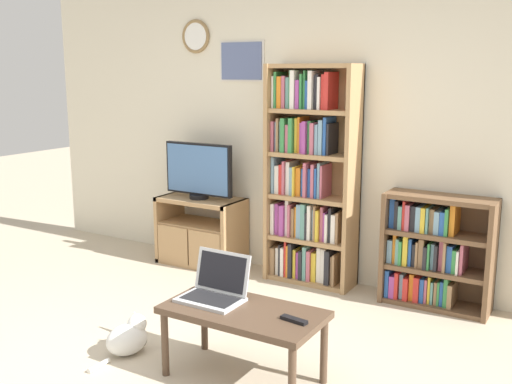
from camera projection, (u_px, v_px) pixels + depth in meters
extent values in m
cube|color=beige|center=(333.00, 130.00, 5.02)|extent=(6.30, 0.06, 2.60)
torus|color=olive|center=(196.00, 36.00, 5.52)|extent=(0.31, 0.03, 0.31)
cylinder|color=white|center=(196.00, 36.00, 5.52)|extent=(0.25, 0.02, 0.25)
cube|color=silver|center=(242.00, 61.00, 5.32)|extent=(0.46, 0.01, 0.36)
cube|color=slate|center=(242.00, 61.00, 5.32)|extent=(0.42, 0.02, 0.33)
cube|color=tan|center=(170.00, 226.00, 5.79)|extent=(0.04, 0.43, 0.63)
cube|color=tan|center=(235.00, 236.00, 5.41)|extent=(0.04, 0.43, 0.63)
cube|color=tan|center=(201.00, 200.00, 5.54)|extent=(0.79, 0.43, 0.04)
cube|color=tan|center=(202.00, 261.00, 5.66)|extent=(0.79, 0.43, 0.04)
cube|color=tan|center=(201.00, 224.00, 5.59)|extent=(0.72, 0.39, 0.04)
cube|color=tan|center=(173.00, 244.00, 5.54)|extent=(0.34, 0.02, 0.34)
cube|color=tan|center=(205.00, 250.00, 5.36)|extent=(0.34, 0.02, 0.34)
cylinder|color=black|center=(199.00, 196.00, 5.51)|extent=(0.18, 0.18, 0.04)
cube|color=black|center=(199.00, 169.00, 5.45)|extent=(0.70, 0.05, 0.47)
cube|color=#4770A8|center=(197.00, 169.00, 5.43)|extent=(0.66, 0.01, 0.44)
cube|color=tan|center=(274.00, 173.00, 5.16)|extent=(0.04, 0.30, 1.84)
cube|color=tan|center=(353.00, 181.00, 4.80)|extent=(0.04, 0.30, 1.84)
cube|color=tan|center=(319.00, 174.00, 5.10)|extent=(0.76, 0.02, 1.84)
cube|color=tan|center=(310.00, 280.00, 5.16)|extent=(0.69, 0.27, 0.04)
cube|color=tan|center=(310.00, 239.00, 5.09)|extent=(0.69, 0.27, 0.04)
cube|color=tan|center=(311.00, 198.00, 5.02)|extent=(0.69, 0.27, 0.04)
cube|color=tan|center=(312.00, 155.00, 4.94)|extent=(0.69, 0.27, 0.04)
cube|color=tan|center=(313.00, 111.00, 4.87)|extent=(0.69, 0.27, 0.04)
cube|color=tan|center=(314.00, 66.00, 4.80)|extent=(0.69, 0.27, 0.04)
cube|color=#93704C|center=(278.00, 258.00, 5.30)|extent=(0.04, 0.23, 0.24)
cube|color=white|center=(282.00, 259.00, 5.28)|extent=(0.03, 0.20, 0.24)
cube|color=#232328|center=(285.00, 257.00, 5.26)|extent=(0.02, 0.23, 0.27)
cube|color=white|center=(288.00, 259.00, 5.25)|extent=(0.03, 0.23, 0.25)
cube|color=red|center=(291.00, 256.00, 5.23)|extent=(0.02, 0.22, 0.31)
cube|color=orange|center=(293.00, 259.00, 5.22)|extent=(0.02, 0.23, 0.28)
cube|color=#232328|center=(296.00, 258.00, 5.20)|extent=(0.03, 0.24, 0.30)
cube|color=gold|center=(299.00, 261.00, 5.20)|extent=(0.03, 0.22, 0.25)
cube|color=#9E4293|center=(303.00, 263.00, 5.18)|extent=(0.03, 0.21, 0.23)
cube|color=#232328|center=(306.00, 262.00, 5.16)|extent=(0.03, 0.24, 0.25)
cube|color=#5B9389|center=(310.00, 261.00, 5.14)|extent=(0.03, 0.23, 0.29)
cube|color=#B75B70|center=(313.00, 263.00, 5.12)|extent=(0.03, 0.23, 0.26)
cube|color=gold|center=(318.00, 265.00, 5.11)|extent=(0.04, 0.21, 0.25)
cube|color=white|center=(323.00, 263.00, 5.09)|extent=(0.04, 0.19, 0.30)
cube|color=white|center=(327.00, 264.00, 5.06)|extent=(0.04, 0.20, 0.30)
cube|color=#232328|center=(332.00, 265.00, 5.03)|extent=(0.04, 0.24, 0.29)
cube|color=#93704C|center=(336.00, 268.00, 5.03)|extent=(0.02, 0.21, 0.25)
cube|color=#93704C|center=(338.00, 268.00, 5.01)|extent=(0.02, 0.24, 0.27)
cube|color=white|center=(278.00, 217.00, 5.23)|extent=(0.03, 0.22, 0.27)
cube|color=#9E4293|center=(282.00, 217.00, 5.22)|extent=(0.03, 0.20, 0.27)
cube|color=gold|center=(284.00, 219.00, 5.21)|extent=(0.02, 0.19, 0.24)
cube|color=#9E4293|center=(287.00, 219.00, 5.18)|extent=(0.04, 0.23, 0.26)
cube|color=white|center=(292.00, 216.00, 5.16)|extent=(0.03, 0.19, 0.31)
cube|color=#B75B70|center=(294.00, 219.00, 5.15)|extent=(0.02, 0.23, 0.28)
cube|color=#93704C|center=(297.00, 221.00, 5.14)|extent=(0.03, 0.20, 0.25)
cube|color=orange|center=(300.00, 220.00, 5.13)|extent=(0.02, 0.19, 0.26)
cube|color=#759EB7|center=(304.00, 219.00, 5.10)|extent=(0.04, 0.21, 0.29)
cube|color=#5B9389|center=(308.00, 219.00, 5.07)|extent=(0.04, 0.24, 0.30)
cube|color=#232328|center=(311.00, 224.00, 5.07)|extent=(0.02, 0.24, 0.23)
cube|color=white|center=(314.00, 221.00, 5.05)|extent=(0.03, 0.23, 0.29)
cube|color=#759EB7|center=(318.00, 223.00, 5.05)|extent=(0.02, 0.19, 0.26)
cube|color=#93704C|center=(320.00, 221.00, 5.02)|extent=(0.02, 0.23, 0.30)
cube|color=gold|center=(322.00, 224.00, 5.01)|extent=(0.03, 0.24, 0.26)
cube|color=#B75B70|center=(326.00, 222.00, 5.00)|extent=(0.02, 0.20, 0.29)
cube|color=#9E4293|center=(328.00, 225.00, 5.00)|extent=(0.02, 0.20, 0.25)
cube|color=white|center=(331.00, 226.00, 4.98)|extent=(0.02, 0.22, 0.24)
cube|color=#232328|center=(334.00, 223.00, 4.97)|extent=(0.02, 0.20, 0.29)
cube|color=white|center=(338.00, 227.00, 4.95)|extent=(0.04, 0.21, 0.24)
cube|color=#93704C|center=(341.00, 226.00, 4.93)|extent=(0.02, 0.21, 0.26)
cube|color=#759EB7|center=(278.00, 174.00, 5.16)|extent=(0.03, 0.21, 0.31)
cube|color=white|center=(282.00, 178.00, 5.15)|extent=(0.04, 0.20, 0.24)
cube|color=red|center=(286.00, 178.00, 5.12)|extent=(0.03, 0.21, 0.25)
cube|color=#B75B70|center=(289.00, 176.00, 5.10)|extent=(0.02, 0.23, 0.28)
cube|color=white|center=(292.00, 177.00, 5.09)|extent=(0.03, 0.19, 0.28)
cube|color=#759EB7|center=(296.00, 180.00, 5.07)|extent=(0.04, 0.21, 0.24)
cube|color=gold|center=(299.00, 180.00, 5.05)|extent=(0.02, 0.24, 0.25)
cube|color=orange|center=(303.00, 180.00, 5.04)|extent=(0.04, 0.20, 0.24)
cube|color=#2856A8|center=(307.00, 181.00, 5.03)|extent=(0.03, 0.19, 0.23)
cube|color=#B75B70|center=(310.00, 179.00, 5.00)|extent=(0.03, 0.24, 0.29)
cube|color=#2856A8|center=(314.00, 182.00, 4.99)|extent=(0.03, 0.20, 0.24)
cube|color=#B75B70|center=(317.00, 180.00, 4.97)|extent=(0.03, 0.22, 0.28)
cube|color=#2856A8|center=(320.00, 182.00, 4.96)|extent=(0.02, 0.22, 0.25)
cube|color=#759EB7|center=(323.00, 179.00, 4.95)|extent=(0.02, 0.20, 0.29)
cube|color=#B75B70|center=(326.00, 181.00, 4.94)|extent=(0.02, 0.20, 0.27)
cube|color=#B75B70|center=(278.00, 135.00, 5.09)|extent=(0.02, 0.22, 0.25)
cube|color=#759EB7|center=(281.00, 136.00, 5.08)|extent=(0.02, 0.20, 0.25)
cube|color=#93704C|center=(283.00, 134.00, 5.06)|extent=(0.02, 0.22, 0.28)
cube|color=#759EB7|center=(286.00, 136.00, 5.06)|extent=(0.02, 0.20, 0.25)
cube|color=#388947|center=(289.00, 134.00, 5.03)|extent=(0.04, 0.24, 0.28)
cube|color=#B75B70|center=(292.00, 138.00, 5.02)|extent=(0.03, 0.23, 0.23)
cube|color=#388947|center=(296.00, 135.00, 4.99)|extent=(0.04, 0.24, 0.29)
cube|color=gold|center=(301.00, 135.00, 4.99)|extent=(0.02, 0.19, 0.29)
cube|color=orange|center=(303.00, 134.00, 4.97)|extent=(0.02, 0.19, 0.30)
cube|color=#9E4293|center=(306.00, 137.00, 4.96)|extent=(0.03, 0.20, 0.25)
cube|color=#9E4293|center=(310.00, 137.00, 4.93)|extent=(0.03, 0.24, 0.27)
cube|color=#388947|center=(314.00, 137.00, 4.92)|extent=(0.03, 0.20, 0.27)
cube|color=#B75B70|center=(317.00, 138.00, 4.90)|extent=(0.03, 0.23, 0.25)
cube|color=#759EB7|center=(321.00, 139.00, 4.89)|extent=(0.03, 0.22, 0.24)
cube|color=#759EB7|center=(325.00, 137.00, 4.87)|extent=(0.03, 0.22, 0.28)
cube|color=#2856A8|center=(329.00, 135.00, 4.85)|extent=(0.03, 0.21, 0.30)
cube|color=#232328|center=(332.00, 139.00, 4.84)|extent=(0.02, 0.21, 0.25)
cube|color=white|center=(278.00, 92.00, 5.02)|extent=(0.02, 0.21, 0.26)
cube|color=#388947|center=(280.00, 90.00, 5.01)|extent=(0.02, 0.20, 0.30)
cube|color=orange|center=(284.00, 92.00, 4.99)|extent=(0.04, 0.20, 0.26)
cube|color=#B75B70|center=(288.00, 92.00, 4.97)|extent=(0.03, 0.20, 0.26)
cube|color=#5B9389|center=(292.00, 93.00, 4.96)|extent=(0.03, 0.19, 0.25)
cube|color=#388947|center=(295.00, 89.00, 4.94)|extent=(0.02, 0.19, 0.31)
cube|color=white|center=(298.00, 89.00, 4.91)|extent=(0.04, 0.23, 0.31)
cube|color=#9E4293|center=(303.00, 94.00, 4.90)|extent=(0.03, 0.22, 0.23)
cube|color=#388947|center=(306.00, 91.00, 4.88)|extent=(0.02, 0.22, 0.28)
cube|color=#388947|center=(309.00, 90.00, 4.88)|extent=(0.02, 0.19, 0.31)
cube|color=#2856A8|center=(312.00, 95.00, 4.87)|extent=(0.04, 0.19, 0.23)
cube|color=white|center=(316.00, 90.00, 4.84)|extent=(0.03, 0.23, 0.31)
cube|color=#232328|center=(321.00, 92.00, 4.83)|extent=(0.04, 0.19, 0.28)
cube|color=white|center=(324.00, 93.00, 4.81)|extent=(0.02, 0.22, 0.26)
cube|color=red|center=(327.00, 92.00, 4.79)|extent=(0.02, 0.20, 0.28)
cube|color=red|center=(331.00, 91.00, 4.77)|extent=(0.04, 0.21, 0.30)
cube|color=brown|center=(388.00, 245.00, 4.73)|extent=(0.04, 0.31, 0.87)
cube|color=brown|center=(491.00, 260.00, 4.34)|extent=(0.04, 0.31, 0.87)
cube|color=brown|center=(442.00, 247.00, 4.66)|extent=(0.81, 0.02, 0.87)
cube|color=brown|center=(434.00, 304.00, 4.62)|extent=(0.74, 0.27, 0.04)
cube|color=brown|center=(436.00, 270.00, 4.57)|extent=(0.74, 0.27, 0.04)
cube|color=brown|center=(438.00, 234.00, 4.51)|extent=(0.74, 0.27, 0.04)
cube|color=brown|center=(441.00, 198.00, 4.46)|extent=(0.74, 0.27, 0.04)
cube|color=#2856A8|center=(391.00, 280.00, 4.78)|extent=(0.03, 0.24, 0.22)
cube|color=#9E4293|center=(396.00, 283.00, 4.76)|extent=(0.04, 0.24, 0.18)
cube|color=red|center=(400.00, 282.00, 4.74)|extent=(0.03, 0.24, 0.21)
cube|color=#759EB7|center=(405.00, 283.00, 4.74)|extent=(0.03, 0.20, 0.20)
cube|color=red|center=(409.00, 286.00, 4.71)|extent=(0.04, 0.24, 0.18)
cube|color=orange|center=(415.00, 284.00, 4.70)|extent=(0.04, 0.20, 0.21)
cube|color=red|center=(420.00, 286.00, 4.67)|extent=(0.04, 0.23, 0.20)
cube|color=#2856A8|center=(425.00, 288.00, 4.65)|extent=(0.03, 0.21, 0.19)
cube|color=#B75B70|center=(428.00, 288.00, 4.64)|extent=(0.02, 0.20, 0.19)
cube|color=gold|center=(432.00, 287.00, 4.63)|extent=(0.02, 0.19, 0.21)
cube|color=#5B9389|center=(435.00, 290.00, 4.62)|extent=(0.02, 0.20, 0.18)
cube|color=#93704C|center=(438.00, 290.00, 4.61)|extent=(0.02, 0.19, 0.18)
cube|color=#388947|center=(441.00, 291.00, 4.59)|extent=(0.02, 0.20, 0.19)
cube|color=#2856A8|center=(444.00, 291.00, 4.58)|extent=(0.02, 0.19, 0.19)
cube|color=#388947|center=(448.00, 290.00, 4.56)|extent=(0.03, 0.21, 0.22)
cube|color=#93704C|center=(453.00, 293.00, 4.55)|extent=(0.03, 0.23, 0.18)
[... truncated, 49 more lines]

